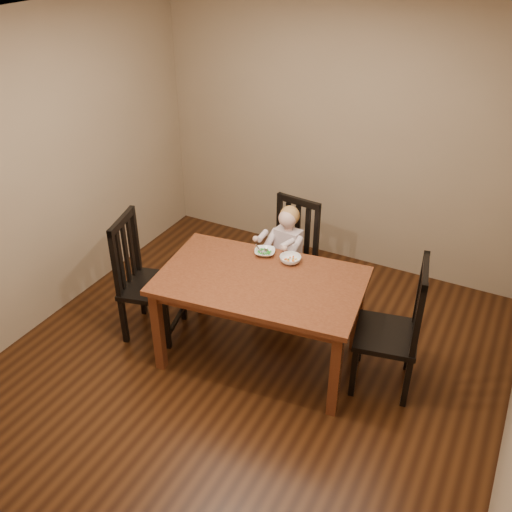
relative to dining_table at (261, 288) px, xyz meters
The scene contains 9 objects.
room 0.64m from the dining_table, 105.79° to the right, with size 4.01×4.01×2.71m.
dining_table is the anchor object (origin of this frame).
chair_child 0.86m from the dining_table, 98.37° to the left, with size 0.51×0.49×1.07m.
chair_left 1.09m from the dining_table, behind, with size 0.58×0.59×1.13m.
chair_right 1.09m from the dining_table, 10.37° to the left, with size 0.56×0.58×1.14m.
toddler 0.79m from the dining_table, 99.36° to the left, with size 0.31×0.39×0.54m, color beige, non-canonical shape.
bowl_peas 0.39m from the dining_table, 111.65° to the left, with size 0.17×0.17×0.04m, color white.
bowl_veg 0.37m from the dining_table, 72.21° to the left, with size 0.18×0.18×0.06m, color white.
fork 0.39m from the dining_table, 118.58° to the left, with size 0.11×0.07×0.05m.
Camera 1 is at (1.72, -3.24, 3.31)m, focal length 40.00 mm.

